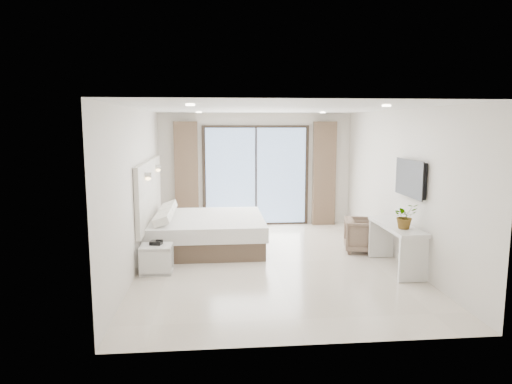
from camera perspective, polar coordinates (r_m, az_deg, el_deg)
The scene contains 8 objects.
ground at distance 8.23m, azimuth 1.99°, elevation -8.74°, with size 6.20×6.20×0.00m, color beige.
room_shell at distance 8.73m, azimuth 0.03°, elevation 2.86°, with size 4.62×6.22×2.72m.
bed at distance 9.10m, azimuth -6.34°, elevation -4.98°, with size 2.23×2.13×0.76m.
nightstand at distance 7.76m, azimuth -12.33°, elevation -8.21°, with size 0.52×0.43×0.47m.
phone at distance 7.73m, azimuth -12.38°, elevation -6.21°, with size 0.19×0.15×0.06m, color black.
console_desk at distance 8.07m, azimuth 17.14°, elevation -5.38°, with size 0.47×1.51×0.77m.
plant at distance 7.72m, azimuth 18.11°, elevation -3.20°, with size 0.37×0.41×0.32m, color #33662D.
armchair at distance 9.05m, azimuth 13.31°, elevation -5.06°, with size 0.69×0.64×0.71m, color #7F6053.
Camera 1 is at (-1.01, -7.80, 2.44)m, focal length 32.00 mm.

